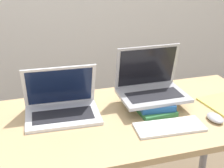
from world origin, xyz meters
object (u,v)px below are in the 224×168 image
laptop_left (62,105)px  laptop_on_books (151,86)px  mouse (215,118)px  book_stack (152,103)px  wireless_keyboard (169,127)px

laptop_left → laptop_on_books: (0.46, -0.02, 0.06)m
laptop_on_books → mouse: 0.35m
book_stack → wireless_keyboard: (-0.00, -0.21, -0.02)m
laptop_on_books → laptop_left: bearing=177.9°
laptop_on_books → book_stack: bearing=-103.2°
laptop_on_books → wireless_keyboard: size_ratio=1.05×
laptop_on_books → wireless_keyboard: 0.27m
laptop_left → wireless_keyboard: (0.45, -0.27, -0.04)m
wireless_keyboard → laptop_on_books: bearing=87.6°
laptop_on_books → mouse: size_ratio=3.27×
laptop_left → mouse: bearing=-21.2°
laptop_left → book_stack: (0.45, -0.06, -0.02)m
book_stack → laptop_on_books: size_ratio=0.85×
laptop_on_books → wireless_keyboard: laptop_on_books is taller
book_stack → mouse: book_stack is taller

